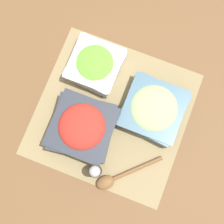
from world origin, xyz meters
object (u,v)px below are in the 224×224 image
at_px(cucumber_bowl, 153,109).
at_px(lettuce_bowl, 95,65).
at_px(wooden_spoon, 116,178).
at_px(tomato_bowl, 82,127).
at_px(pepper_shaker, 95,171).

bearing_deg(cucumber_bowl, lettuce_bowl, 163.04).
xyz_separation_m(lettuce_bowl, wooden_spoon, (0.18, -0.29, -0.02)).
height_order(tomato_bowl, pepper_shaker, pepper_shaker).
xyz_separation_m(wooden_spoon, pepper_shaker, (-0.06, -0.00, 0.04)).
distance_m(lettuce_bowl, pepper_shaker, 0.32).
height_order(lettuce_bowl, pepper_shaker, pepper_shaker).
bearing_deg(lettuce_bowl, wooden_spoon, -58.25).
relative_size(cucumber_bowl, pepper_shaker, 2.01).
distance_m(lettuce_bowl, wooden_spoon, 0.34).
height_order(tomato_bowl, cucumber_bowl, tomato_bowl).
height_order(lettuce_bowl, wooden_spoon, lettuce_bowl).
xyz_separation_m(tomato_bowl, wooden_spoon, (0.14, -0.10, -0.03)).
height_order(cucumber_bowl, pepper_shaker, pepper_shaker).
bearing_deg(lettuce_bowl, cucumber_bowl, -16.96).
relative_size(lettuce_bowl, pepper_shaker, 1.71).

